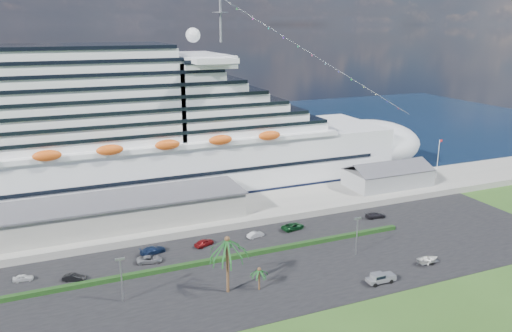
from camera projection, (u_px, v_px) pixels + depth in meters
name	position (u px, v px, depth m)	size (l,w,h in m)	color
ground	(287.00, 292.00, 90.53)	(420.00, 420.00, 0.00)	#294A18
asphalt_lot	(263.00, 265.00, 100.28)	(140.00, 38.00, 0.12)	black
wharf	(217.00, 213.00, 125.78)	(240.00, 20.00, 1.80)	gray
water	(148.00, 142.00, 205.86)	(420.00, 160.00, 0.02)	black
cruise_ship	(112.00, 140.00, 134.75)	(191.00, 38.00, 54.00)	silver
terminal_building	(114.00, 212.00, 115.35)	(61.00, 15.00, 6.30)	gray
port_shed	(388.00, 177.00, 144.17)	(24.00, 12.31, 7.37)	gray
flagpole	(438.00, 158.00, 149.83)	(1.08, 0.16, 12.00)	silver
hedge	(217.00, 260.00, 101.60)	(88.00, 1.10, 0.90)	black
lamp_post_left	(121.00, 274.00, 85.75)	(1.60, 0.35, 8.27)	gray
lamp_post_right	(357.00, 231.00, 103.62)	(1.60, 0.35, 8.27)	gray
palm_tall	(227.00, 246.00, 87.85)	(8.82, 8.82, 11.13)	#47301E
palm_short	(259.00, 272.00, 90.08)	(3.53, 3.53, 4.56)	#47301E
parked_car_0	(23.00, 278.00, 93.98)	(1.46, 3.63, 1.24)	silver
parked_car_1	(74.00, 277.00, 93.99)	(1.44, 4.12, 1.36)	black
parked_car_2	(149.00, 259.00, 101.19)	(2.34, 5.07, 1.41)	gray
parked_car_3	(153.00, 250.00, 105.18)	(2.22, 5.45, 1.58)	#132243
parked_car_4	(204.00, 243.00, 108.81)	(1.84, 4.58, 1.56)	maroon
parked_car_5	(256.00, 235.00, 113.19)	(1.41, 4.04, 1.33)	#BABDC2
parked_car_6	(293.00, 226.00, 117.52)	(2.62, 5.67, 1.58)	#0E3819
parked_car_7	(375.00, 215.00, 124.53)	(2.08, 5.12, 1.49)	black
pickup_truck	(380.00, 278.00, 93.10)	(5.64, 2.26, 1.98)	black
boat_trailer	(428.00, 259.00, 100.49)	(5.35, 3.40, 1.55)	gray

